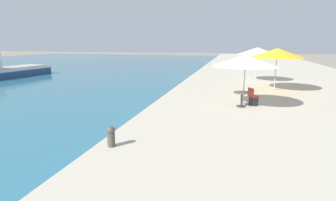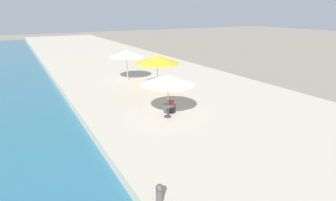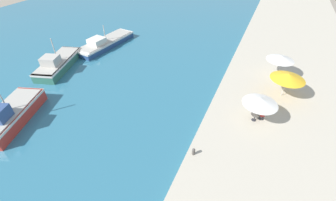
{
  "view_description": "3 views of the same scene",
  "coord_description": "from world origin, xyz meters",
  "px_view_note": "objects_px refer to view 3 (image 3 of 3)",
  "views": [
    {
      "loc": [
        4.12,
        6.08,
        3.72
      ],
      "look_at": [
        1.5,
        16.3,
        1.37
      ],
      "focal_mm": 28.0,
      "sensor_mm": 36.0,
      "label": 1
    },
    {
      "loc": [
        -2.87,
        6.64,
        6.59
      ],
      "look_at": [
        4.59,
        19.38,
        1.57
      ],
      "focal_mm": 28.0,
      "sensor_mm": 36.0,
      "label": 2
    },
    {
      "loc": [
        3.51,
        1.37,
        15.39
      ],
      "look_at": [
        -4.0,
        18.0,
        1.17
      ],
      "focal_mm": 24.0,
      "sensor_mm": 36.0,
      "label": 3
    }
  ],
  "objects_px": {
    "fishing_boat_near": "(10,114)",
    "mooring_bollard": "(194,151)",
    "cafe_umbrella_pink": "(261,101)",
    "cafe_umbrella_white": "(288,76)",
    "cafe_table": "(255,116)",
    "cafe_chair_left": "(261,117)",
    "fishing_boat_mid": "(58,63)",
    "cafe_umbrella_striped": "(281,58)",
    "fishing_boat_far": "(105,42)"
  },
  "relations": [
    {
      "from": "fishing_boat_far",
      "to": "mooring_bollard",
      "type": "height_order",
      "value": "fishing_boat_far"
    },
    {
      "from": "cafe_chair_left",
      "to": "mooring_bollard",
      "type": "distance_m",
      "value": 8.11
    },
    {
      "from": "cafe_chair_left",
      "to": "fishing_boat_near",
      "type": "bearing_deg",
      "value": -102.51
    },
    {
      "from": "fishing_boat_mid",
      "to": "mooring_bollard",
      "type": "height_order",
      "value": "fishing_boat_mid"
    },
    {
      "from": "cafe_umbrella_pink",
      "to": "cafe_table",
      "type": "bearing_deg",
      "value": -136.53
    },
    {
      "from": "mooring_bollard",
      "to": "fishing_boat_near",
      "type": "bearing_deg",
      "value": -170.06
    },
    {
      "from": "cafe_chair_left",
      "to": "mooring_bollard",
      "type": "bearing_deg",
      "value": -70.4
    },
    {
      "from": "fishing_boat_near",
      "to": "cafe_umbrella_white",
      "type": "relative_size",
      "value": 2.32
    },
    {
      "from": "cafe_table",
      "to": "mooring_bollard",
      "type": "distance_m",
      "value": 7.43
    },
    {
      "from": "fishing_boat_near",
      "to": "cafe_table",
      "type": "bearing_deg",
      "value": 4.26
    },
    {
      "from": "fishing_boat_far",
      "to": "cafe_umbrella_pink",
      "type": "relative_size",
      "value": 3.37
    },
    {
      "from": "cafe_table",
      "to": "fishing_boat_near",
      "type": "bearing_deg",
      "value": -156.59
    },
    {
      "from": "fishing_boat_mid",
      "to": "cafe_table",
      "type": "relative_size",
      "value": 10.94
    },
    {
      "from": "cafe_umbrella_striped",
      "to": "cafe_chair_left",
      "type": "relative_size",
      "value": 3.51
    },
    {
      "from": "cafe_table",
      "to": "fishing_boat_mid",
      "type": "bearing_deg",
      "value": 178.96
    },
    {
      "from": "cafe_umbrella_white",
      "to": "cafe_umbrella_striped",
      "type": "bearing_deg",
      "value": 102.6
    },
    {
      "from": "fishing_boat_near",
      "to": "cafe_umbrella_pink",
      "type": "bearing_deg",
      "value": 4.36
    },
    {
      "from": "cafe_umbrella_white",
      "to": "cafe_umbrella_striped",
      "type": "distance_m",
      "value": 4.26
    },
    {
      "from": "fishing_boat_mid",
      "to": "cafe_umbrella_striped",
      "type": "bearing_deg",
      "value": 0.83
    },
    {
      "from": "fishing_boat_mid",
      "to": "mooring_bollard",
      "type": "bearing_deg",
      "value": -35.24
    },
    {
      "from": "cafe_umbrella_striped",
      "to": "cafe_umbrella_pink",
      "type": "bearing_deg",
      "value": -97.28
    },
    {
      "from": "cafe_table",
      "to": "cafe_chair_left",
      "type": "distance_m",
      "value": 0.75
    },
    {
      "from": "mooring_bollard",
      "to": "cafe_umbrella_pink",
      "type": "bearing_deg",
      "value": 57.54
    },
    {
      "from": "cafe_umbrella_pink",
      "to": "cafe_umbrella_white",
      "type": "distance_m",
      "value": 5.72
    },
    {
      "from": "cafe_table",
      "to": "fishing_boat_far",
      "type": "bearing_deg",
      "value": 159.75
    },
    {
      "from": "fishing_boat_near",
      "to": "mooring_bollard",
      "type": "distance_m",
      "value": 18.01
    },
    {
      "from": "fishing_boat_near",
      "to": "mooring_bollard",
      "type": "height_order",
      "value": "fishing_boat_near"
    },
    {
      "from": "cafe_umbrella_pink",
      "to": "cafe_umbrella_white",
      "type": "height_order",
      "value": "cafe_umbrella_white"
    },
    {
      "from": "cafe_umbrella_pink",
      "to": "cafe_umbrella_striped",
      "type": "distance_m",
      "value": 9.54
    },
    {
      "from": "cafe_umbrella_striped",
      "to": "cafe_table",
      "type": "xyz_separation_m",
      "value": [
        -1.3,
        -9.54,
        -1.93
      ]
    },
    {
      "from": "fishing_boat_near",
      "to": "fishing_boat_far",
      "type": "bearing_deg",
      "value": 78.33
    },
    {
      "from": "cafe_umbrella_white",
      "to": "cafe_umbrella_striped",
      "type": "relative_size",
      "value": 1.1
    },
    {
      "from": "cafe_umbrella_white",
      "to": "mooring_bollard",
      "type": "bearing_deg",
      "value": -117.93
    },
    {
      "from": "fishing_boat_mid",
      "to": "cafe_umbrella_pink",
      "type": "relative_size",
      "value": 2.73
    },
    {
      "from": "cafe_table",
      "to": "cafe_chair_left",
      "type": "bearing_deg",
      "value": 36.3
    },
    {
      "from": "fishing_boat_far",
      "to": "cafe_umbrella_white",
      "type": "height_order",
      "value": "fishing_boat_far"
    },
    {
      "from": "cafe_umbrella_white",
      "to": "fishing_boat_mid",
      "type": "bearing_deg",
      "value": -169.94
    },
    {
      "from": "fishing_boat_near",
      "to": "cafe_chair_left",
      "type": "xyz_separation_m",
      "value": [
        22.28,
        9.82,
        -0.07
      ]
    },
    {
      "from": "fishing_boat_far",
      "to": "cafe_umbrella_striped",
      "type": "distance_m",
      "value": 25.51
    },
    {
      "from": "fishing_boat_near",
      "to": "cafe_umbrella_white",
      "type": "xyz_separation_m",
      "value": [
        23.92,
        14.78,
        2.06
      ]
    },
    {
      "from": "cafe_umbrella_striped",
      "to": "cafe_chair_left",
      "type": "height_order",
      "value": "cafe_umbrella_striped"
    },
    {
      "from": "cafe_chair_left",
      "to": "cafe_table",
      "type": "bearing_deg",
      "value": -90.0
    },
    {
      "from": "fishing_boat_mid",
      "to": "cafe_umbrella_white",
      "type": "distance_m",
      "value": 28.27
    },
    {
      "from": "cafe_umbrella_white",
      "to": "cafe_chair_left",
      "type": "xyz_separation_m",
      "value": [
        -1.64,
        -4.96,
        -2.14
      ]
    },
    {
      "from": "fishing_boat_far",
      "to": "cafe_table",
      "type": "distance_m",
      "value": 25.69
    },
    {
      "from": "fishing_boat_mid",
      "to": "cafe_umbrella_white",
      "type": "relative_size",
      "value": 2.49
    },
    {
      "from": "cafe_umbrella_white",
      "to": "mooring_bollard",
      "type": "relative_size",
      "value": 5.38
    },
    {
      "from": "fishing_boat_near",
      "to": "mooring_bollard",
      "type": "xyz_separation_m",
      "value": [
        17.74,
        3.11,
        -0.05
      ]
    },
    {
      "from": "cafe_chair_left",
      "to": "cafe_umbrella_pink",
      "type": "bearing_deg",
      "value": -91.42
    },
    {
      "from": "fishing_boat_mid",
      "to": "fishing_boat_far",
      "type": "bearing_deg",
      "value": 62.53
    }
  ]
}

